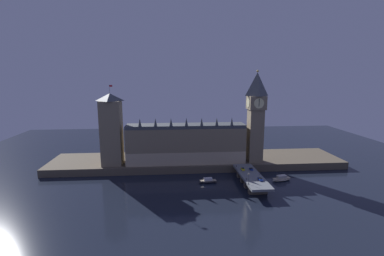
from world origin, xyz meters
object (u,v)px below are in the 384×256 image
car_southbound_lead (260,179)px  car_southbound_trail (251,169)px  clock_tower (256,114)px  street_lamp_near (249,177)px  pedestrian_mid_walk (260,173)px  victoria_tower (111,129)px  boat_upstream (208,181)px  car_northbound_lead (243,169)px  pedestrian_far_rail (236,166)px  boat_downstream (281,179)px  pedestrian_near_rail (246,179)px

car_southbound_lead → car_southbound_trail: (-0.00, 18.77, -0.04)m
clock_tower → street_lamp_near: size_ratio=9.75×
clock_tower → pedestrian_mid_walk: bearing=-100.5°
victoria_tower → car_southbound_lead: 106.34m
pedestrian_mid_walk → boat_upstream: size_ratio=0.13×
victoria_tower → car_southbound_trail: bearing=-14.1°
victoria_tower → boat_upstream: victoria_tower is taller
pedestrian_mid_walk → car_northbound_lead: bearing=131.6°
clock_tower → pedestrian_far_rail: bearing=-137.9°
clock_tower → boat_downstream: 48.55m
car_southbound_trail → car_southbound_lead: bearing=-90.0°
car_southbound_trail → victoria_tower: bearing=165.9°
victoria_tower → boat_downstream: 120.82m
boat_upstream → pedestrian_far_rail: bearing=27.2°
pedestrian_mid_walk → pedestrian_far_rail: 19.26m
clock_tower → street_lamp_near: 57.84m
street_lamp_near → car_southbound_trail: bearing=70.1°
car_southbound_trail → pedestrian_far_rail: size_ratio=2.23×
boat_upstream → pedestrian_mid_walk: bearing=-8.4°
boat_upstream → boat_downstream: boat_downstream is taller
street_lamp_near → pedestrian_near_rail: bearing=86.2°
pedestrian_near_rail → pedestrian_far_rail: pedestrian_near_rail is taller
victoria_tower → boat_downstream: size_ratio=3.98×
pedestrian_mid_walk → victoria_tower: bearing=161.3°
clock_tower → pedestrian_far_rail: 40.52m
pedestrian_mid_walk → street_lamp_near: 19.51m
boat_downstream → pedestrian_mid_walk: bearing=-165.0°
pedestrian_far_rail → boat_upstream: (-21.04, -10.83, -6.01)m
clock_tower → boat_downstream: (10.49, -26.67, -39.19)m
victoria_tower → pedestrian_near_rail: 98.69m
boat_downstream → car_northbound_lead: bearing=168.2°
street_lamp_near → boat_upstream: bearing=135.9°
victoria_tower → street_lamp_near: victoria_tower is taller
car_northbound_lead → pedestrian_near_rail: (-2.83, -18.73, 0.28)m
victoria_tower → pedestrian_far_rail: bearing=-11.4°
car_southbound_lead → boat_downstream: (19.09, 13.82, -5.58)m
boat_upstream → pedestrian_near_rail: bearing=-33.5°
pedestrian_near_rail → street_lamp_near: bearing=-93.8°
victoria_tower → car_northbound_lead: size_ratio=13.78×
pedestrian_mid_walk → boat_downstream: bearing=15.0°
boat_downstream → clock_tower: bearing=111.5°
victoria_tower → pedestrian_near_rail: size_ratio=30.80×
car_northbound_lead → boat_upstream: car_northbound_lead is taller
street_lamp_near → victoria_tower: bearing=150.6°
victoria_tower → street_lamp_near: 100.36m
clock_tower → car_southbound_lead: clock_tower is taller
clock_tower → car_southbound_trail: size_ratio=17.11×
victoria_tower → car_northbound_lead: bearing=-14.8°
pedestrian_mid_walk → boat_upstream: (-32.34, 4.76, -5.91)m
boat_downstream → pedestrian_near_rail: bearing=-153.8°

